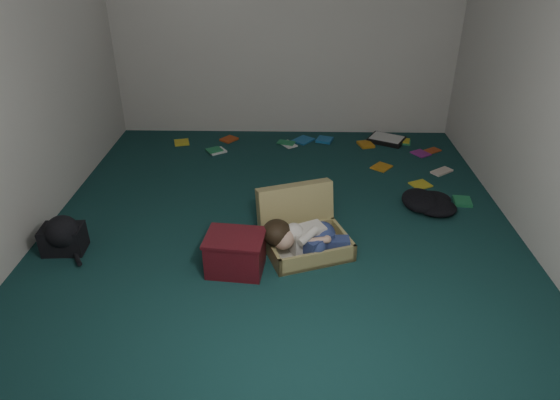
{
  "coord_description": "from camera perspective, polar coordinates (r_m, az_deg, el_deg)",
  "views": [
    {
      "loc": [
        0.08,
        -3.63,
        2.28
      ],
      "look_at": [
        0.0,
        -0.15,
        0.35
      ],
      "focal_mm": 32.0,
      "sensor_mm": 36.0,
      "label": 1
    }
  ],
  "objects": [
    {
      "name": "floor",
      "position": [
        4.28,
        0.05,
        -3.12
      ],
      "size": [
        4.5,
        4.5,
        0.0
      ],
      "primitive_type": "plane",
      "color": "#133736",
      "rests_on": "ground"
    },
    {
      "name": "wall_back",
      "position": [
        5.96,
        0.56,
        19.57
      ],
      "size": [
        4.5,
        0.0,
        4.5
      ],
      "primitive_type": "plane",
      "rotation": [
        1.57,
        0.0,
        0.0
      ],
      "color": "silver",
      "rests_on": "ground"
    },
    {
      "name": "wall_front",
      "position": [
        1.69,
        -1.62,
        -6.4
      ],
      "size": [
        4.5,
        0.0,
        4.5
      ],
      "primitive_type": "plane",
      "rotation": [
        -1.57,
        0.0,
        0.0
      ],
      "color": "silver",
      "rests_on": "ground"
    },
    {
      "name": "wall_left",
      "position": [
        4.29,
        -28.43,
        12.45
      ],
      "size": [
        0.0,
        4.5,
        4.5
      ],
      "primitive_type": "plane",
      "rotation": [
        1.57,
        0.0,
        1.57
      ],
      "color": "silver",
      "rests_on": "ground"
    },
    {
      "name": "wall_right",
      "position": [
        4.22,
        29.04,
        12.06
      ],
      "size": [
        0.0,
        4.5,
        4.5
      ],
      "primitive_type": "plane",
      "rotation": [
        1.57,
        0.0,
        -1.57
      ],
      "color": "silver",
      "rests_on": "ground"
    },
    {
      "name": "suitcase",
      "position": [
        3.99,
        2.57,
        -3.45
      ],
      "size": [
        0.8,
        0.79,
        0.46
      ],
      "rotation": [
        0.0,
        0.0,
        0.34
      ],
      "color": "tan",
      "rests_on": "floor"
    },
    {
      "name": "person",
      "position": [
        3.83,
        2.81,
        -4.25
      ],
      "size": [
        0.7,
        0.36,
        0.29
      ],
      "rotation": [
        0.0,
        0.0,
        0.34
      ],
      "color": "silver",
      "rests_on": "suitcase"
    },
    {
      "name": "maroon_bin",
      "position": [
        3.72,
        -5.11,
        -6.06
      ],
      "size": [
        0.46,
        0.38,
        0.3
      ],
      "rotation": [
        0.0,
        0.0,
        -0.11
      ],
      "color": "#4B0F16",
      "rests_on": "floor"
    },
    {
      "name": "backpack",
      "position": [
        4.28,
        -23.53,
        -4.01
      ],
      "size": [
        0.41,
        0.34,
        0.24
      ],
      "primitive_type": null,
      "rotation": [
        0.0,
        0.0,
        0.06
      ],
      "color": "black",
      "rests_on": "floor"
    },
    {
      "name": "clothing_pile",
      "position": [
        4.76,
        17.23,
        -0.09
      ],
      "size": [
        0.47,
        0.41,
        0.13
      ],
      "primitive_type": null,
      "rotation": [
        0.0,
        0.0,
        0.2
      ],
      "color": "black",
      "rests_on": "floor"
    },
    {
      "name": "paper_tray",
      "position": [
        6.12,
        12.09,
        6.79
      ],
      "size": [
        0.49,
        0.45,
        0.06
      ],
      "rotation": [
        0.0,
        0.0,
        -0.49
      ],
      "color": "black",
      "rests_on": "floor"
    },
    {
      "name": "book_scatter",
      "position": [
        5.69,
        7.31,
        5.25
      ],
      "size": [
        3.12,
        1.71,
        0.02
      ],
      "color": "gold",
      "rests_on": "floor"
    }
  ]
}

